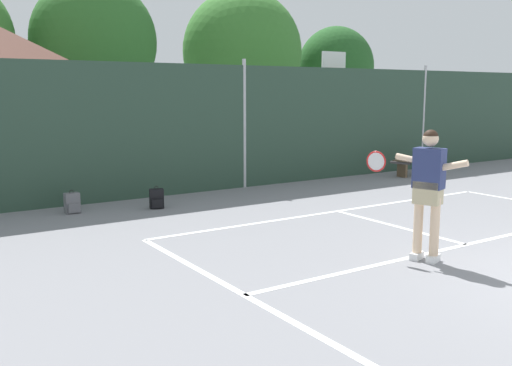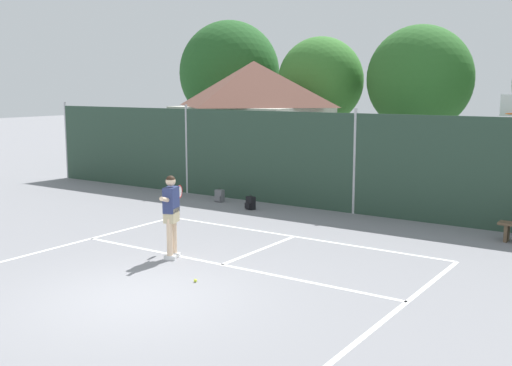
% 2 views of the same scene
% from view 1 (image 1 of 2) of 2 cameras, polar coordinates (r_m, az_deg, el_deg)
% --- Properties ---
extents(chainlink_fence, '(26.09, 0.09, 3.14)m').
position_cam_1_polar(chainlink_fence, '(14.18, -1.18, 5.58)').
color(chainlink_fence, '#284233').
rests_on(chainlink_fence, ground).
extents(basketball_hoop, '(0.90, 0.67, 3.55)m').
position_cam_1_polar(basketball_hoop, '(17.85, 7.59, 8.84)').
color(basketball_hoop, yellow).
rests_on(basketball_hoop, ground).
extents(treeline_backdrop, '(25.06, 4.59, 6.98)m').
position_cam_1_polar(treeline_backdrop, '(21.06, -17.67, 13.31)').
color(treeline_backdrop, brown).
rests_on(treeline_backdrop, ground).
extents(tennis_player, '(0.62, 1.34, 1.85)m').
position_cam_1_polar(tennis_player, '(8.30, 16.67, -0.02)').
color(tennis_player, silver).
rests_on(tennis_player, ground).
extents(backpack_grey, '(0.29, 0.25, 0.46)m').
position_cam_1_polar(backpack_grey, '(11.83, -17.79, -1.94)').
color(backpack_grey, slate).
rests_on(backpack_grey, ground).
extents(backpack_black, '(0.32, 0.30, 0.46)m').
position_cam_1_polar(backpack_black, '(11.90, -9.84, -1.58)').
color(backpack_black, black).
rests_on(backpack_black, ground).
extents(courtside_bench, '(1.60, 0.36, 0.48)m').
position_cam_1_polar(courtside_bench, '(16.92, 15.72, 1.94)').
color(courtside_bench, brown).
rests_on(courtside_bench, ground).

